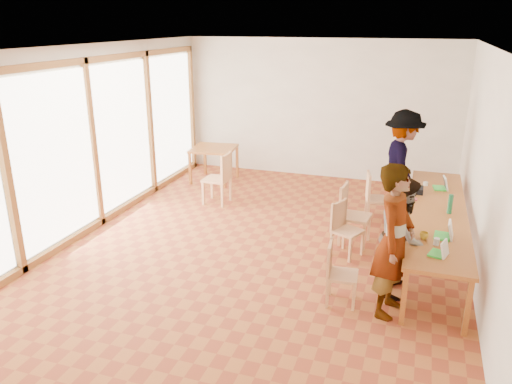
% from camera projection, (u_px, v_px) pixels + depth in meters
% --- Properties ---
extents(ground, '(8.00, 8.00, 0.00)m').
position_uv_depth(ground, '(263.00, 247.00, 7.78)').
color(ground, '#9E5226').
rests_on(ground, ground).
extents(wall_back, '(6.00, 0.10, 3.00)m').
position_uv_depth(wall_back, '(319.00, 110.00, 10.87)').
color(wall_back, silver).
rests_on(wall_back, ground).
extents(wall_front, '(6.00, 0.10, 3.00)m').
position_uv_depth(wall_front, '(100.00, 284.00, 3.70)').
color(wall_front, silver).
rests_on(wall_front, ground).
extents(wall_right, '(0.10, 8.00, 3.00)m').
position_uv_depth(wall_right, '(486.00, 173.00, 6.39)').
color(wall_right, silver).
rests_on(wall_right, ground).
extents(window_wall, '(0.10, 8.00, 3.00)m').
position_uv_depth(window_wall, '(92.00, 139.00, 8.17)').
color(window_wall, white).
rests_on(window_wall, ground).
extents(ceiling, '(6.00, 8.00, 0.04)m').
position_uv_depth(ceiling, '(264.00, 46.00, 6.79)').
color(ceiling, white).
rests_on(ceiling, wall_back).
extents(communal_table, '(0.80, 4.00, 0.75)m').
position_uv_depth(communal_table, '(437.00, 213.00, 7.21)').
color(communal_table, '#A16623').
rests_on(communal_table, ground).
extents(side_table, '(0.90, 0.90, 0.75)m').
position_uv_depth(side_table, '(214.00, 151.00, 10.76)').
color(side_table, '#A16623').
rests_on(side_table, ground).
extents(chair_near, '(0.40, 0.40, 0.42)m').
position_uv_depth(chair_near, '(336.00, 267.00, 6.12)').
color(chair_near, tan).
rests_on(chair_near, ground).
extents(chair_mid, '(0.51, 0.51, 0.44)m').
position_uv_depth(chair_mid, '(343.00, 223.00, 7.40)').
color(chair_mid, tan).
rests_on(chair_mid, ground).
extents(chair_far, '(0.48, 0.48, 0.51)m').
position_uv_depth(chair_far, '(349.00, 208.00, 7.75)').
color(chair_far, tan).
rests_on(chair_far, ground).
extents(chair_empty, '(0.49, 0.49, 0.47)m').
position_uv_depth(chair_empty, '(373.00, 193.00, 8.57)').
color(chair_empty, tan).
rests_on(chair_empty, ground).
extents(chair_spare, '(0.47, 0.47, 0.53)m').
position_uv_depth(chair_spare, '(222.00, 173.00, 9.44)').
color(chair_spare, tan).
rests_on(chair_spare, ground).
extents(person_near, '(0.56, 0.75, 1.86)m').
position_uv_depth(person_near, '(394.00, 241.00, 5.77)').
color(person_near, gray).
rests_on(person_near, ground).
extents(person_mid, '(0.61, 0.77, 1.54)m').
position_uv_depth(person_mid, '(403.00, 236.00, 6.29)').
color(person_mid, gray).
rests_on(person_mid, ground).
extents(person_far, '(1.03, 1.38, 1.90)m').
position_uv_depth(person_far, '(402.00, 164.00, 8.80)').
color(person_far, gray).
rests_on(person_far, ground).
extents(laptop_near, '(0.25, 0.27, 0.19)m').
position_uv_depth(laptop_near, '(441.00, 251.00, 5.80)').
color(laptop_near, green).
rests_on(laptop_near, communal_table).
extents(laptop_mid, '(0.25, 0.28, 0.22)m').
position_uv_depth(laptop_mid, '(446.00, 233.00, 6.28)').
color(laptop_mid, green).
rests_on(laptop_mid, communal_table).
extents(laptop_far, '(0.25, 0.27, 0.21)m').
position_uv_depth(laptop_far, '(442.00, 186.00, 8.09)').
color(laptop_far, green).
rests_on(laptop_far, communal_table).
extents(yellow_mug, '(0.11, 0.11, 0.09)m').
position_uv_depth(yellow_mug, '(424.00, 236.00, 6.24)').
color(yellow_mug, gold).
rests_on(yellow_mug, communal_table).
extents(green_bottle, '(0.07, 0.07, 0.28)m').
position_uv_depth(green_bottle, '(450.00, 204.00, 7.04)').
color(green_bottle, '#1C633A').
rests_on(green_bottle, communal_table).
extents(clear_glass, '(0.07, 0.07, 0.09)m').
position_uv_depth(clear_glass, '(436.00, 242.00, 6.08)').
color(clear_glass, silver).
rests_on(clear_glass, communal_table).
extents(condiment_cup, '(0.08, 0.08, 0.06)m').
position_uv_depth(condiment_cup, '(426.00, 184.00, 8.27)').
color(condiment_cup, white).
rests_on(condiment_cup, communal_table).
extents(pink_phone, '(0.05, 0.10, 0.01)m').
position_uv_depth(pink_phone, '(416.00, 199.00, 7.62)').
color(pink_phone, '#C23A55').
rests_on(pink_phone, communal_table).
extents(black_pouch, '(0.16, 0.26, 0.09)m').
position_uv_depth(black_pouch, '(418.00, 190.00, 7.92)').
color(black_pouch, black).
rests_on(black_pouch, communal_table).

